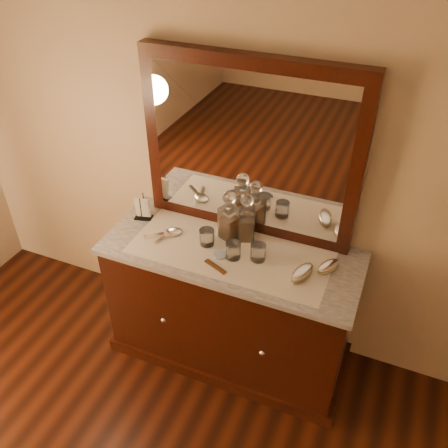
% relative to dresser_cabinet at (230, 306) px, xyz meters
% --- Properties ---
extents(dresser_cabinet, '(1.40, 0.55, 0.82)m').
position_rel_dresser_cabinet_xyz_m(dresser_cabinet, '(0.00, 0.00, 0.00)').
color(dresser_cabinet, black).
rests_on(dresser_cabinet, floor).
extents(dresser_plinth, '(1.46, 0.59, 0.08)m').
position_rel_dresser_cabinet_xyz_m(dresser_plinth, '(0.00, 0.00, -0.37)').
color(dresser_plinth, black).
rests_on(dresser_plinth, floor).
extents(knob_left, '(0.04, 0.04, 0.04)m').
position_rel_dresser_cabinet_xyz_m(knob_left, '(-0.30, -0.28, 0.04)').
color(knob_left, silver).
rests_on(knob_left, dresser_cabinet).
extents(knob_right, '(0.04, 0.04, 0.04)m').
position_rel_dresser_cabinet_xyz_m(knob_right, '(0.30, -0.28, 0.04)').
color(knob_right, silver).
rests_on(knob_right, dresser_cabinet).
extents(marble_top, '(1.44, 0.59, 0.03)m').
position_rel_dresser_cabinet_xyz_m(marble_top, '(0.00, 0.00, 0.42)').
color(marble_top, silver).
rests_on(marble_top, dresser_cabinet).
extents(mirror_frame, '(1.20, 0.08, 1.00)m').
position_rel_dresser_cabinet_xyz_m(mirror_frame, '(0.00, 0.25, 0.94)').
color(mirror_frame, black).
rests_on(mirror_frame, marble_top).
extents(mirror_glass, '(1.06, 0.01, 0.86)m').
position_rel_dresser_cabinet_xyz_m(mirror_glass, '(0.00, 0.21, 0.94)').
color(mirror_glass, white).
rests_on(mirror_glass, marble_top).
extents(lace_runner, '(1.10, 0.45, 0.00)m').
position_rel_dresser_cabinet_xyz_m(lace_runner, '(0.00, -0.02, 0.44)').
color(lace_runner, silver).
rests_on(lace_runner, marble_top).
extents(pin_dish, '(0.09, 0.09, 0.01)m').
position_rel_dresser_cabinet_xyz_m(pin_dish, '(-0.04, -0.07, 0.45)').
color(pin_dish, white).
rests_on(pin_dish, lace_runner).
extents(comb, '(0.14, 0.08, 0.01)m').
position_rel_dresser_cabinet_xyz_m(comb, '(-0.02, -0.16, 0.45)').
color(comb, brown).
rests_on(comb, lace_runner).
extents(napkin_rack, '(0.12, 0.09, 0.16)m').
position_rel_dresser_cabinet_xyz_m(napkin_rack, '(-0.60, 0.08, 0.50)').
color(napkin_rack, black).
rests_on(napkin_rack, marble_top).
extents(decanter_left, '(0.12, 0.12, 0.31)m').
position_rel_dresser_cabinet_xyz_m(decanter_left, '(-0.05, 0.10, 0.56)').
color(decanter_left, '#9B5616').
rests_on(decanter_left, lace_runner).
extents(decanter_right, '(0.12, 0.12, 0.30)m').
position_rel_dresser_cabinet_xyz_m(decanter_right, '(0.04, 0.13, 0.56)').
color(decanter_right, '#9B5616').
rests_on(decanter_right, lace_runner).
extents(brush_near, '(0.12, 0.18, 0.05)m').
position_rel_dresser_cabinet_xyz_m(brush_near, '(0.42, -0.06, 0.47)').
color(brush_near, '#918159').
rests_on(brush_near, lace_runner).
extents(brush_far, '(0.12, 0.16, 0.04)m').
position_rel_dresser_cabinet_xyz_m(brush_far, '(0.53, 0.05, 0.46)').
color(brush_far, '#918159').
rests_on(brush_far, lace_runner).
extents(hand_mirror_outer, '(0.10, 0.19, 0.02)m').
position_rel_dresser_cabinet_xyz_m(hand_mirror_outer, '(-0.38, -0.00, 0.45)').
color(hand_mirror_outer, silver).
rests_on(hand_mirror_outer, lace_runner).
extents(hand_mirror_inner, '(0.21, 0.18, 0.02)m').
position_rel_dresser_cabinet_xyz_m(hand_mirror_inner, '(-0.38, -0.00, 0.45)').
color(hand_mirror_inner, silver).
rests_on(hand_mirror_inner, lace_runner).
extents(tumblers, '(0.39, 0.13, 0.09)m').
position_rel_dresser_cabinet_xyz_m(tumblers, '(0.02, -0.02, 0.49)').
color(tumblers, white).
rests_on(tumblers, lace_runner).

